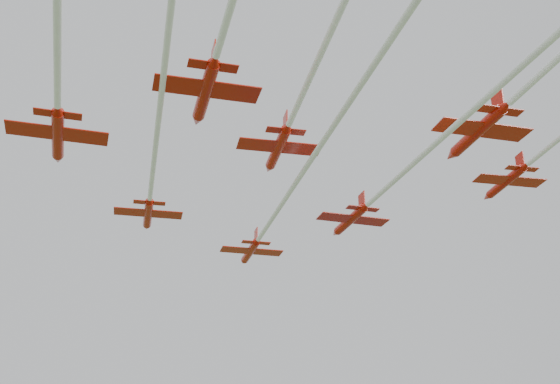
# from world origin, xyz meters

# --- Properties ---
(jet_lead) EXTENTS (25.84, 62.26, 2.56)m
(jet_lead) POSITION_xyz_m (-1.57, 6.99, 58.19)
(jet_lead) COLOR #BF1306
(jet_row2_left) EXTENTS (21.53, 56.07, 2.41)m
(jet_row2_left) POSITION_xyz_m (-12.74, -6.97, 58.00)
(jet_row2_left) COLOR #BF1306
(jet_row2_right) EXTENTS (25.59, 53.76, 2.64)m
(jet_row2_right) POSITION_xyz_m (12.03, 0.71, 58.49)
(jet_row2_right) COLOR #BF1306
(jet_row3_left) EXTENTS (29.16, 63.53, 2.83)m
(jet_row3_left) POSITION_xyz_m (-13.99, -27.89, 58.84)
(jet_row3_left) COLOR #BF1306
(jet_row3_mid) EXTENTS (23.30, 61.88, 2.65)m
(jet_row3_mid) POSITION_xyz_m (4.55, -18.55, 60.71)
(jet_row3_mid) COLOR #BF1306
(jet_row4_left) EXTENTS (20.31, 46.97, 2.65)m
(jet_row4_left) POSITION_xyz_m (-0.99, -28.89, 58.17)
(jet_row4_left) COLOR #BF1306
(jet_row4_right) EXTENTS (22.46, 51.59, 2.86)m
(jet_row4_right) POSITION_xyz_m (23.72, -16.63, 59.96)
(jet_row4_right) COLOR #BF1306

